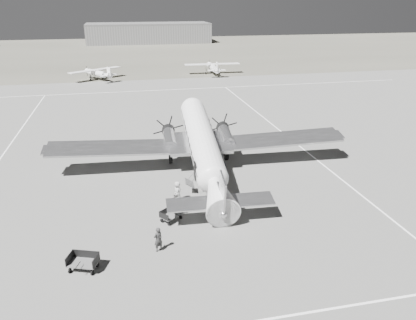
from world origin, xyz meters
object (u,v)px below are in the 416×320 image
Objects in this scene: ground_crew at (158,239)px; ramp_agent at (177,204)px; hangar_main at (149,33)px; baggage_cart_near at (171,215)px; passenger at (178,192)px; light_plane_left at (97,74)px; baggage_cart_far at (83,262)px; dc3_airliner at (203,147)px; light_plane_right at (213,68)px.

ramp_agent is at bearing -140.08° from ground_crew.
hangar_main is 127.46m from ground_crew.
baggage_cart_near is 0.94× the size of passenger.
light_plane_left is at bearing 16.86° from passenger.
baggage_cart_near is at bearing 133.51° from ramp_agent.
hangar_main is 24.22× the size of baggage_cart_far.
hangar_main is 69.96m from light_plane_left.
passenger is (0.87, 2.79, 0.39)m from baggage_cart_near.
passenger is (2.11, 6.25, 0.01)m from ground_crew.
baggage_cart_far is at bearing 146.50° from passenger.
passenger is at bearing 34.51° from baggage_cart_near.
light_plane_left is 55.18m from ramp_agent.
ground_crew is 0.98× the size of passenger.
dc3_airliner is 7.53m from ramp_agent.
light_plane_left is 55.82m from baggage_cart_near.
passenger is at bearing -103.79° from light_plane_right.
light_plane_left is 6.98× the size of baggage_cart_near.
hangar_main is 1.54× the size of dc3_airliner.
hangar_main is at bearing 4.92° from passenger.
ramp_agent is at bearing -113.38° from dc3_airliner.
light_plane_right reaches higher than ramp_agent.
passenger is at bearing -119.87° from dc3_airliner.
dc3_airliner is at bearing -92.19° from hangar_main.
light_plane_left is 6.65× the size of ground_crew.
hangar_main is 3.68× the size of light_plane_right.
ramp_agent is (-3.27, -6.57, -1.68)m from dc3_airliner.
hangar_main reaches higher than passenger.
ramp_agent is (0.51, 0.70, 0.48)m from baggage_cart_near.
light_plane_right is 58.42m from ramp_agent.
baggage_cart_far is (-5.62, -4.44, 0.05)m from baggage_cart_near.
dc3_airliner reaches higher than baggage_cart_near.
dc3_airliner is 2.39× the size of light_plane_right.
dc3_airliner reaches higher than ground_crew.
light_plane_left is 6.54× the size of passenger.
dc3_airliner reaches higher than light_plane_left.
hangar_main reaches higher than light_plane_right.
light_plane_left is 59.11m from ground_crew.
ramp_agent is 1.12× the size of passenger.
dc3_airliner is at bearing -24.55° from passenger.
light_plane_right is at bearing -26.14° from ramp_agent.
hangar_main is 27.19× the size of baggage_cart_near.
passenger is at bearing 68.24° from baggage_cart_far.
hangar_main is 116.44m from dc3_airliner.
hangar_main is 128.86m from baggage_cart_far.
light_plane_right is 7.04× the size of ground_crew.
dc3_airliner reaches higher than ramp_agent.
dc3_airliner is 5.63m from passenger.
hangar_main is 25.48× the size of passenger.
baggage_cart_near is 0.95× the size of ground_crew.
ramp_agent reaches higher than passenger.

